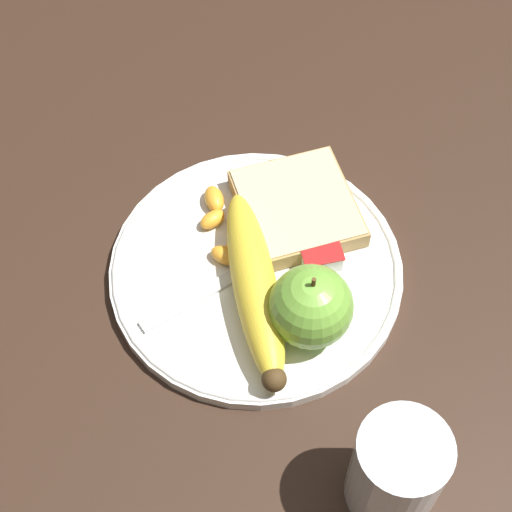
% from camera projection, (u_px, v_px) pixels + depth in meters
% --- Properties ---
extents(ground_plane, '(3.00, 3.00, 0.00)m').
position_uv_depth(ground_plane, '(256.00, 275.00, 0.79)').
color(ground_plane, '#332116').
extents(plate, '(0.27, 0.27, 0.01)m').
position_uv_depth(plate, '(256.00, 270.00, 0.78)').
color(plate, white).
rests_on(plate, ground_plane).
extents(juice_glass, '(0.07, 0.07, 0.10)m').
position_uv_depth(juice_glass, '(396.00, 472.00, 0.64)').
color(juice_glass, silver).
rests_on(juice_glass, ground_plane).
extents(apple, '(0.07, 0.07, 0.08)m').
position_uv_depth(apple, '(311.00, 307.00, 0.72)').
color(apple, '#72B23D').
rests_on(apple, plate).
extents(banana, '(0.20, 0.05, 0.04)m').
position_uv_depth(banana, '(255.00, 287.00, 0.75)').
color(banana, yellow).
rests_on(banana, plate).
extents(bread_slice, '(0.12, 0.11, 0.02)m').
position_uv_depth(bread_slice, '(297.00, 208.00, 0.80)').
color(bread_slice, '#AB8751').
rests_on(bread_slice, plate).
extents(fork, '(0.08, 0.17, 0.00)m').
position_uv_depth(fork, '(244.00, 270.00, 0.78)').
color(fork, silver).
rests_on(fork, plate).
extents(jam_packet, '(0.04, 0.04, 0.02)m').
position_uv_depth(jam_packet, '(320.00, 253.00, 0.77)').
color(jam_packet, white).
rests_on(jam_packet, plate).
extents(orange_segment_0, '(0.03, 0.03, 0.01)m').
position_uv_depth(orange_segment_0, '(212.00, 219.00, 0.80)').
color(orange_segment_0, '#F9A32D').
rests_on(orange_segment_0, plate).
extents(orange_segment_1, '(0.02, 0.03, 0.02)m').
position_uv_depth(orange_segment_1, '(239.00, 247.00, 0.78)').
color(orange_segment_1, '#F9A32D').
rests_on(orange_segment_1, plate).
extents(orange_segment_2, '(0.03, 0.02, 0.02)m').
position_uv_depth(orange_segment_2, '(214.00, 199.00, 0.81)').
color(orange_segment_2, '#F9A32D').
rests_on(orange_segment_2, plate).
extents(orange_segment_3, '(0.03, 0.03, 0.02)m').
position_uv_depth(orange_segment_3, '(225.00, 255.00, 0.78)').
color(orange_segment_3, '#F9A32D').
rests_on(orange_segment_3, plate).
extents(orange_segment_4, '(0.03, 0.02, 0.02)m').
position_uv_depth(orange_segment_4, '(239.00, 220.00, 0.80)').
color(orange_segment_4, '#F9A32D').
rests_on(orange_segment_4, plate).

